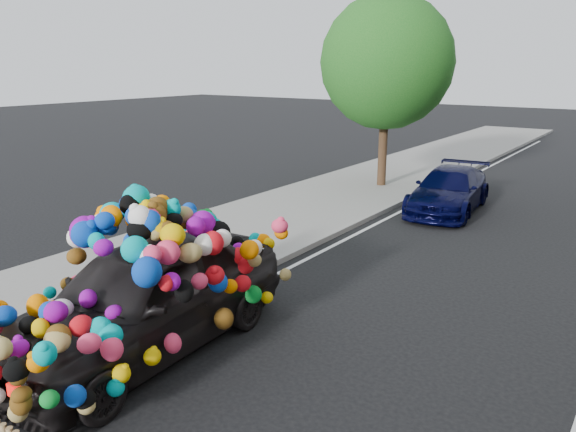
# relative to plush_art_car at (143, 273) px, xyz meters

# --- Properties ---
(ground) EXTENTS (100.00, 100.00, 0.00)m
(ground) POSITION_rel_plush_art_car_xyz_m (1.80, 2.29, -1.15)
(ground) COLOR black
(ground) RESTS_ON ground
(sidewalk) EXTENTS (4.00, 60.00, 0.12)m
(sidewalk) POSITION_rel_plush_art_car_xyz_m (-2.50, 2.29, -1.09)
(sidewalk) COLOR gray
(sidewalk) RESTS_ON ground
(kerb) EXTENTS (0.15, 60.00, 0.13)m
(kerb) POSITION_rel_plush_art_car_xyz_m (-0.55, 2.29, -1.09)
(kerb) COLOR gray
(kerb) RESTS_ON ground
(tree_near_sidewalk) EXTENTS (4.20, 4.20, 6.13)m
(tree_near_sidewalk) POSITION_rel_plush_art_car_xyz_m (-2.00, 11.79, 2.87)
(tree_near_sidewalk) COLOR #332114
(tree_near_sidewalk) RESTS_ON ground
(plush_art_car) EXTENTS (2.45, 4.97, 2.24)m
(plush_art_car) POSITION_rel_plush_art_car_xyz_m (0.00, 0.00, 0.00)
(plush_art_car) COLOR black
(plush_art_car) RESTS_ON ground
(navy_sedan) EXTENTS (2.05, 4.22, 1.18)m
(navy_sedan) POSITION_rel_plush_art_car_xyz_m (0.83, 10.16, -0.56)
(navy_sedan) COLOR black
(navy_sedan) RESTS_ON ground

